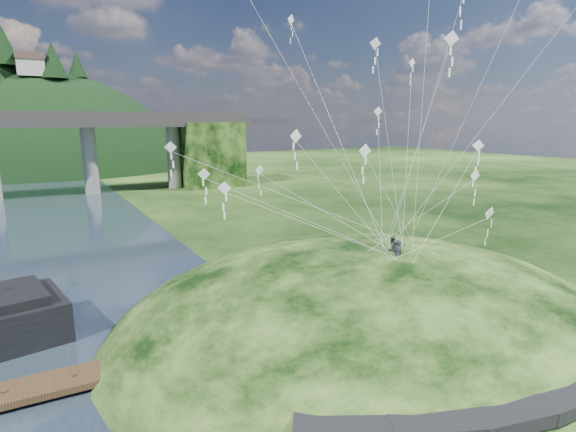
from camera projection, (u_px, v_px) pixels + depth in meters
ground at (280, 367)px, 24.74m from camera, size 320.00×320.00×0.00m
grass_hill at (368, 342)px, 30.66m from camera, size 36.00×32.00×13.00m
footpath at (535, 381)px, 19.70m from camera, size 22.29×5.84×0.83m
wooden_dock at (75, 378)px, 22.85m from camera, size 14.21×2.73×1.01m
kite_flyers at (394, 237)px, 28.98m from camera, size 1.34×1.68×1.97m
kite_swarm at (357, 102)px, 28.88m from camera, size 20.70×18.41×20.78m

